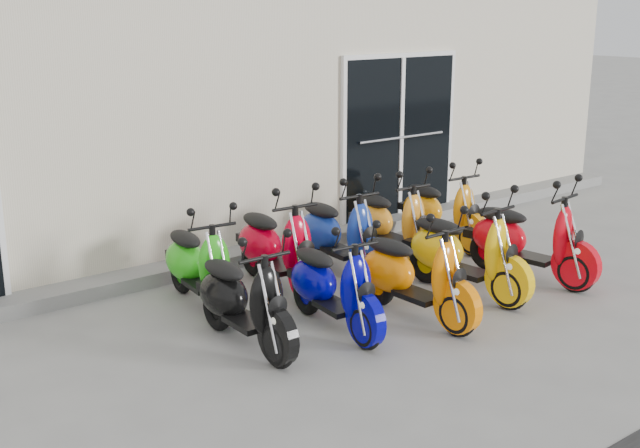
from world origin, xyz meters
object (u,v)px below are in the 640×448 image
(scooter_front_orange_a, at_px, (415,261))
(scooter_back_extra, at_px, (442,201))
(scooter_front_red, at_px, (530,227))
(scooter_back_blue, at_px, (339,222))
(scooter_front_orange_b, at_px, (466,239))
(scooter_back_green, at_px, (199,253))
(scooter_front_black, at_px, (243,286))
(scooter_front_blue, at_px, (333,273))
(scooter_back_yellow, at_px, (392,212))
(scooter_back_red, at_px, (277,234))

(scooter_front_orange_a, relative_size, scooter_back_extra, 1.01)
(scooter_front_red, bearing_deg, scooter_back_extra, 73.87)
(scooter_back_extra, bearing_deg, scooter_back_blue, -176.12)
(scooter_front_orange_b, bearing_deg, scooter_back_green, 145.24)
(scooter_front_black, distance_m, scooter_front_orange_b, 2.52)
(scooter_front_blue, relative_size, scooter_back_yellow, 0.96)
(scooter_back_blue, xyz_separation_m, scooter_back_yellow, (0.82, 0.02, -0.02))
(scooter_front_blue, distance_m, scooter_back_red, 1.26)
(scooter_back_red, bearing_deg, scooter_front_blue, -96.58)
(scooter_front_red, height_order, scooter_back_red, scooter_front_red)
(scooter_back_yellow, bearing_deg, scooter_back_extra, 3.11)
(scooter_front_orange_b, distance_m, scooter_front_red, 0.91)
(scooter_front_orange_a, height_order, scooter_back_red, scooter_back_red)
(scooter_front_orange_b, xyz_separation_m, scooter_back_green, (-2.31, 1.40, -0.04))
(scooter_front_red, distance_m, scooter_back_red, 2.73)
(scooter_front_black, bearing_deg, scooter_back_yellow, 22.87)
(scooter_front_black, height_order, scooter_back_blue, scooter_back_blue)
(scooter_back_green, height_order, scooter_back_red, scooter_back_red)
(scooter_back_extra, bearing_deg, scooter_front_orange_a, -139.28)
(scooter_back_blue, distance_m, scooter_back_extra, 1.67)
(scooter_back_red, bearing_deg, scooter_front_orange_a, -66.02)
(scooter_front_blue, relative_size, scooter_back_extra, 0.96)
(scooter_front_blue, xyz_separation_m, scooter_back_green, (-0.66, 1.29, 0.01))
(scooter_back_red, xyz_separation_m, scooter_back_yellow, (1.68, 0.03, -0.03))
(scooter_back_red, bearing_deg, scooter_front_black, -131.60)
(scooter_front_black, distance_m, scooter_back_extra, 3.79)
(scooter_back_extra, bearing_deg, scooter_front_orange_b, -126.00)
(scooter_back_blue, bearing_deg, scooter_front_blue, -127.80)
(scooter_front_orange_b, relative_size, scooter_back_red, 1.00)
(scooter_back_yellow, bearing_deg, scooter_front_black, -155.49)
(scooter_front_black, relative_size, scooter_back_extra, 0.98)
(scooter_front_blue, relative_size, scooter_front_orange_a, 0.95)
(scooter_front_orange_a, bearing_deg, scooter_back_blue, 76.54)
(scooter_front_blue, bearing_deg, scooter_front_red, 0.94)
(scooter_back_red, bearing_deg, scooter_back_yellow, 5.77)
(scooter_front_black, bearing_deg, scooter_back_red, 45.28)
(scooter_front_blue, relative_size, scooter_back_red, 0.92)
(scooter_back_green, bearing_deg, scooter_front_red, -19.05)
(scooter_front_orange_b, distance_m, scooter_back_red, 1.95)
(scooter_back_red, height_order, scooter_back_extra, scooter_back_red)
(scooter_back_red, bearing_deg, scooter_back_blue, 5.41)
(scooter_front_orange_b, bearing_deg, scooter_back_yellow, 75.30)
(scooter_front_red, xyz_separation_m, scooter_back_yellow, (-0.63, 1.49, -0.03))
(scooter_front_red, bearing_deg, scooter_back_yellow, 105.18)
(scooter_front_black, height_order, scooter_front_orange_b, scooter_front_orange_b)
(scooter_back_green, relative_size, scooter_back_red, 0.93)
(scooter_back_red, relative_size, scooter_back_yellow, 1.04)
(scooter_front_black, height_order, scooter_front_orange_a, scooter_front_orange_a)
(scooter_back_blue, bearing_deg, scooter_front_orange_b, -64.29)
(scooter_front_orange_b, height_order, scooter_back_blue, scooter_front_orange_b)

